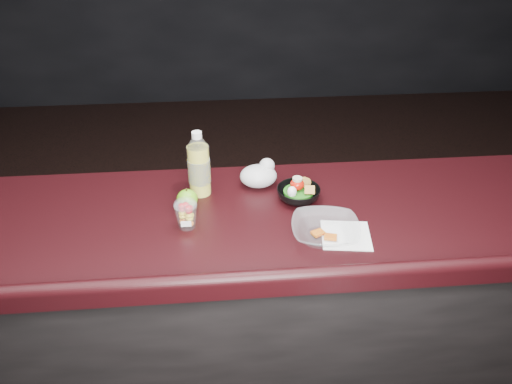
# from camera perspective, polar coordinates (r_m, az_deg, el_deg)

# --- Properties ---
(counter) EXTENTS (4.06, 0.71, 1.02)m
(counter) POSITION_cam_1_polar(r_m,az_deg,el_deg) (2.09, -2.59, -14.27)
(counter) COLOR black
(counter) RESTS_ON ground
(lemonade_bottle) EXTENTS (0.08, 0.08, 0.25)m
(lemonade_bottle) POSITION_cam_1_polar(r_m,az_deg,el_deg) (1.85, -6.53, 2.70)
(lemonade_bottle) COLOR yellow
(lemonade_bottle) RESTS_ON counter
(fruit_cup) EXTENTS (0.08, 0.08, 0.11)m
(fruit_cup) POSITION_cam_1_polar(r_m,az_deg,el_deg) (1.69, -8.00, -2.37)
(fruit_cup) COLOR white
(fruit_cup) RESTS_ON counter
(green_apple) EXTENTS (0.08, 0.08, 0.08)m
(green_apple) POSITION_cam_1_polar(r_m,az_deg,el_deg) (1.80, -7.87, -0.78)
(green_apple) COLOR #4B9210
(green_apple) RESTS_ON counter
(plastic_bag) EXTENTS (0.14, 0.12, 0.10)m
(plastic_bag) POSITION_cam_1_polar(r_m,az_deg,el_deg) (1.91, 0.41, 1.99)
(plastic_bag) COLOR silver
(plastic_bag) RESTS_ON counter
(snack_bowl) EXTENTS (0.18, 0.18, 0.09)m
(snack_bowl) POSITION_cam_1_polar(r_m,az_deg,el_deg) (1.84, 4.83, -0.11)
(snack_bowl) COLOR black
(snack_bowl) RESTS_ON counter
(takeout_bowl) EXTENTS (0.25, 0.25, 0.05)m
(takeout_bowl) POSITION_cam_1_polar(r_m,az_deg,el_deg) (1.66, 7.91, -4.41)
(takeout_bowl) COLOR silver
(takeout_bowl) RESTS_ON counter
(paper_napkin) EXTENTS (0.18, 0.18, 0.00)m
(paper_napkin) POSITION_cam_1_polar(r_m,az_deg,el_deg) (1.69, 10.23, -4.89)
(paper_napkin) COLOR white
(paper_napkin) RESTS_ON counter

